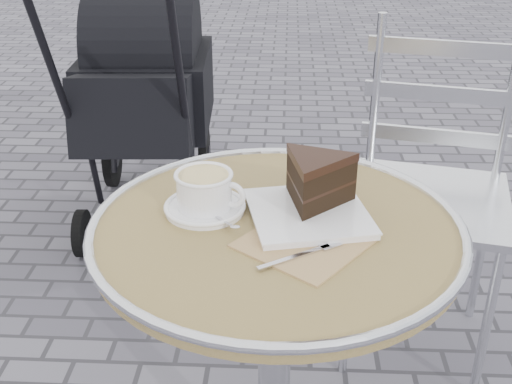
{
  "coord_description": "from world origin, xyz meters",
  "views": [
    {
      "loc": [
        0.01,
        -1.06,
        1.34
      ],
      "look_at": [
        -0.04,
        0.04,
        0.78
      ],
      "focal_mm": 45.0,
      "sensor_mm": 36.0,
      "label": 1
    }
  ],
  "objects_px": {
    "cappuccino_set": "(205,194)",
    "cafe_table": "(275,295)",
    "baby_stroller": "(145,106)",
    "bistro_chair": "(434,153)",
    "cake_plate_set": "(314,188)"
  },
  "relations": [
    {
      "from": "cafe_table",
      "to": "cappuccino_set",
      "type": "xyz_separation_m",
      "value": [
        -0.14,
        0.05,
        0.2
      ]
    },
    {
      "from": "baby_stroller",
      "to": "cappuccino_set",
      "type": "bearing_deg",
      "value": -75.57
    },
    {
      "from": "cappuccino_set",
      "to": "bistro_chair",
      "type": "relative_size",
      "value": 0.18
    },
    {
      "from": "cafe_table",
      "to": "baby_stroller",
      "type": "bearing_deg",
      "value": 112.05
    },
    {
      "from": "cake_plate_set",
      "to": "baby_stroller",
      "type": "height_order",
      "value": "baby_stroller"
    },
    {
      "from": "bistro_chair",
      "to": "baby_stroller",
      "type": "bearing_deg",
      "value": 156.07
    },
    {
      "from": "bistro_chair",
      "to": "baby_stroller",
      "type": "distance_m",
      "value": 1.25
    },
    {
      "from": "cappuccino_set",
      "to": "baby_stroller",
      "type": "xyz_separation_m",
      "value": [
        -0.42,
        1.34,
        -0.3
      ]
    },
    {
      "from": "cafe_table",
      "to": "bistro_chair",
      "type": "distance_m",
      "value": 0.79
    },
    {
      "from": "bistro_chair",
      "to": "baby_stroller",
      "type": "relative_size",
      "value": 0.93
    },
    {
      "from": "baby_stroller",
      "to": "cafe_table",
      "type": "bearing_deg",
      "value": -70.94
    },
    {
      "from": "cafe_table",
      "to": "cake_plate_set",
      "type": "relative_size",
      "value": 2.03
    },
    {
      "from": "cappuccino_set",
      "to": "cafe_table",
      "type": "bearing_deg",
      "value": -2.19
    },
    {
      "from": "cafe_table",
      "to": "cappuccino_set",
      "type": "relative_size",
      "value": 4.33
    },
    {
      "from": "cappuccino_set",
      "to": "cake_plate_set",
      "type": "relative_size",
      "value": 0.47
    }
  ]
}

